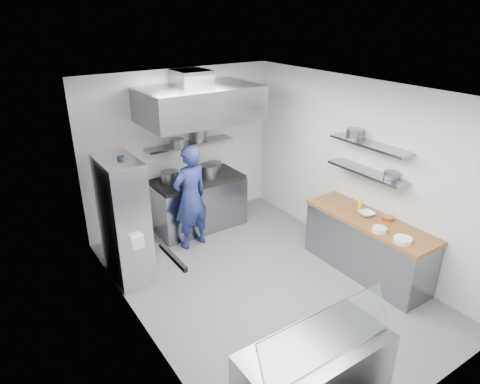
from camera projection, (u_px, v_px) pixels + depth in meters
floor at (263, 284)px, 6.27m from camera, size 5.00×5.00×0.00m
ceiling at (268, 91)px, 5.15m from camera, size 5.00×5.00×0.00m
wall_back at (181, 149)px, 7.62m from camera, size 3.60×2.80×0.02m
wall_front at (433, 292)px, 3.81m from camera, size 3.60×2.80×0.02m
wall_left at (137, 233)px, 4.79m from camera, size 2.80×5.00×0.02m
wall_right at (358, 170)px, 6.63m from camera, size 2.80×5.00×0.02m
gas_range at (199, 204)px, 7.74m from camera, size 1.60×0.80×0.90m
cooktop at (198, 179)px, 7.55m from camera, size 1.57×0.78×0.06m
stock_pot_left at (170, 177)px, 7.30m from camera, size 0.30×0.30×0.20m
stock_pot_mid at (209, 171)px, 7.49m from camera, size 0.33×0.33×0.24m
stock_pot_right at (214, 166)px, 7.85m from camera, size 0.27×0.27×0.16m
over_range_shelf at (190, 144)px, 7.50m from camera, size 1.60×0.30×0.04m
shelf_pot_a at (177, 144)px, 7.13m from camera, size 0.24×0.24×0.18m
shelf_pot_b at (198, 134)px, 7.62m from camera, size 0.30×0.30×0.22m
extractor_hood at (199, 104)px, 6.87m from camera, size 1.90×1.15×0.55m
hood_duct at (192, 78)px, 6.89m from camera, size 0.55×0.55×0.24m
red_firebox at (113, 162)px, 6.93m from camera, size 0.22×0.10×0.26m
chef at (191, 197)px, 6.94m from camera, size 0.71×0.53×1.77m
wire_rack at (124, 220)px, 6.11m from camera, size 0.50×0.90×1.85m
rack_bin_a at (136, 240)px, 5.84m from camera, size 0.17×0.21×0.19m
rack_bin_b at (119, 194)px, 6.04m from camera, size 0.14×0.18×0.16m
rack_jar at (121, 163)px, 5.76m from camera, size 0.11×0.11×0.18m
knife_strip at (173, 257)px, 4.06m from camera, size 0.04×0.55×0.05m
prep_counter_base at (366, 247)px, 6.40m from camera, size 0.62×2.00×0.84m
prep_counter_top at (370, 221)px, 6.22m from camera, size 0.65×2.04×0.06m
plate_stack_a at (403, 240)px, 5.59m from camera, size 0.24×0.24×0.06m
plate_stack_b at (379, 229)px, 5.85m from camera, size 0.20×0.20×0.06m
copper_pan at (388, 218)px, 6.16m from camera, size 0.17×0.17×0.06m
squeeze_bottle at (360, 205)px, 6.44m from camera, size 0.05×0.05×0.18m
mixing_bowl at (366, 214)px, 6.30m from camera, size 0.26×0.26×0.05m
wall_shelf_lower at (367, 172)px, 6.28m from camera, size 0.30×1.30×0.04m
wall_shelf_upper at (370, 145)px, 6.11m from camera, size 0.30×1.30×0.04m
shelf_pot_c at (391, 175)px, 5.97m from camera, size 0.20×0.20×0.10m
shelf_pot_d at (355, 133)px, 6.31m from camera, size 0.25×0.25×0.14m
display_case at (314, 380)px, 4.13m from camera, size 1.50×0.70×0.85m
display_glass at (328, 335)px, 3.78m from camera, size 1.47×0.19×0.42m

